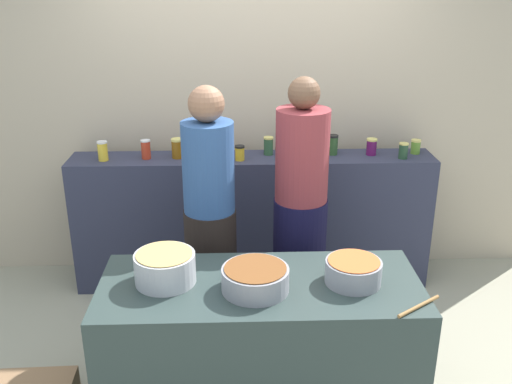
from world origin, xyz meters
The scene contains 21 objects.
ground centered at (0.00, 0.00, 0.00)m, with size 12.00×12.00×0.00m, color #9D9982.
storefront_wall centered at (0.00, 1.45, 1.50)m, with size 4.80×0.12×3.00m, color #BBAA8F.
display_shelf centered at (0.00, 1.10, 0.52)m, with size 2.70×0.36×1.04m, color #2E3146.
prep_table centered at (0.00, -0.30, 0.39)m, with size 1.70×0.70×0.79m, color #2C3A38.
preserve_jar_0 centered at (-1.08, 1.06, 1.11)m, with size 0.07×0.07×0.14m.
preserve_jar_1 centered at (-0.78, 1.09, 1.11)m, with size 0.07×0.07×0.14m.
preserve_jar_2 centered at (-0.55, 1.10, 1.11)m, with size 0.09×0.09×0.15m.
preserve_jar_3 centered at (-0.24, 1.04, 1.10)m, with size 0.07×0.07×0.12m.
preserve_jar_4 centered at (-0.09, 1.03, 1.09)m, with size 0.07×0.07×0.11m.
preserve_jar_5 centered at (0.12, 1.16, 1.10)m, with size 0.07×0.07×0.14m.
preserve_jar_6 centered at (0.37, 1.14, 1.11)m, with size 0.09×0.09×0.14m.
preserve_jar_7 centered at (0.60, 1.15, 1.11)m, with size 0.08×0.08×0.15m.
preserve_jar_8 centered at (0.89, 1.13, 1.10)m, with size 0.08×0.08×0.12m.
preserve_jar_9 centered at (1.10, 1.03, 1.09)m, with size 0.07×0.07×0.12m.
preserve_jar_10 centered at (1.23, 1.15, 1.09)m, with size 0.07×0.07×0.11m.
cooking_pot_left centered at (-0.50, -0.27, 0.87)m, with size 0.32×0.32×0.17m.
cooking_pot_center centered at (-0.03, -0.36, 0.85)m, with size 0.35×0.35×0.13m.
cooking_pot_right centered at (0.49, -0.31, 0.85)m, with size 0.30×0.30×0.13m.
wooden_spoon centered at (0.76, -0.56, 0.80)m, with size 0.02×0.02×0.30m, color #9E703D.
cook_with_tongs centered at (-0.29, 0.37, 0.78)m, with size 0.33×0.33×1.71m.
cook_in_cap centered at (0.29, 0.44, 0.79)m, with size 0.35×0.35×1.74m.
Camera 1 is at (-0.11, -2.90, 2.32)m, focal length 39.85 mm.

